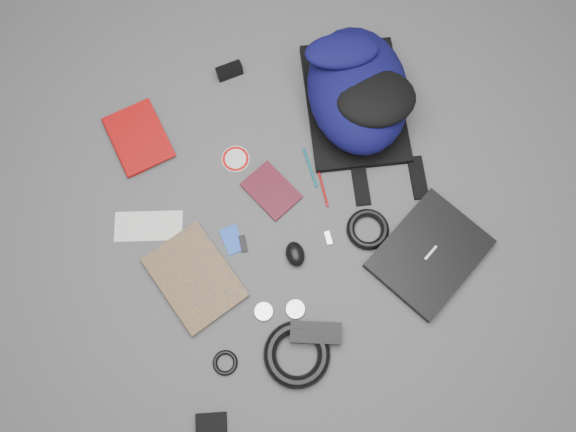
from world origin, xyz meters
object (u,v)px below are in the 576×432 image
object	(u,v)px
mouse	(295,254)
pouch	(211,429)
dvd_case	(271,191)
power_brick	(315,333)
laptop	(429,254)
comic_book	(166,298)
compact_camera	(229,71)
textbook_red	(114,149)
backpack	(358,90)

from	to	relation	value
mouse	pouch	distance (m)	0.55
dvd_case	power_brick	size ratio (longest dim) A/B	1.12
laptop	comic_book	bearing A→B (deg)	141.74
comic_book	pouch	xyz separation A→B (m)	(0.01, -0.40, 0.00)
dvd_case	compact_camera	world-z (taller)	compact_camera
comic_book	power_brick	world-z (taller)	power_brick
dvd_case	textbook_red	bearing A→B (deg)	121.24
textbook_red	comic_book	size ratio (longest dim) A/B	0.80
mouse	textbook_red	bearing A→B (deg)	134.56
mouse	power_brick	bearing A→B (deg)	-90.50
pouch	comic_book	bearing A→B (deg)	91.43
dvd_case	pouch	xyz separation A→B (m)	(-0.40, -0.60, 0.00)
dvd_case	mouse	world-z (taller)	mouse
comic_book	compact_camera	size ratio (longest dim) A/B	3.31
textbook_red	compact_camera	size ratio (longest dim) A/B	2.63
backpack	pouch	size ratio (longest dim) A/B	5.74
backpack	dvd_case	size ratio (longest dim) A/B	2.95
power_brick	mouse	bearing A→B (deg)	106.59
backpack	mouse	xyz separation A→B (m)	(-0.37, -0.41, -0.08)
laptop	textbook_red	bearing A→B (deg)	112.96
laptop	pouch	size ratio (longest dim) A/B	3.82
laptop	compact_camera	bearing A→B (deg)	87.46
mouse	power_brick	world-z (taller)	mouse
laptop	comic_book	xyz separation A→B (m)	(-0.79, 0.16, -0.01)
backpack	dvd_case	xyz separation A→B (m)	(-0.36, -0.19, -0.10)
textbook_red	pouch	world-z (taller)	textbook_red
mouse	comic_book	bearing A→B (deg)	-175.76
laptop	power_brick	size ratio (longest dim) A/B	2.21
power_brick	pouch	size ratio (longest dim) A/B	1.73
power_brick	textbook_red	bearing A→B (deg)	140.25
backpack	textbook_red	bearing A→B (deg)	-174.64
backpack	pouch	xyz separation A→B (m)	(-0.77, -0.79, -0.09)
comic_book	power_brick	bearing A→B (deg)	-49.35
textbook_red	compact_camera	bearing A→B (deg)	10.27
laptop	dvd_case	world-z (taller)	laptop
laptop	pouch	xyz separation A→B (m)	(-0.78, -0.24, -0.01)
laptop	power_brick	world-z (taller)	power_brick
mouse	backpack	bearing A→B (deg)	54.28
laptop	mouse	bearing A→B (deg)	132.48
laptop	mouse	distance (m)	0.41
comic_book	compact_camera	xyz separation A→B (m)	(0.43, 0.65, 0.01)
backpack	power_brick	bearing A→B (deg)	-106.98
backpack	dvd_case	world-z (taller)	backpack
textbook_red	pouch	size ratio (longest dim) A/B	2.65
laptop	compact_camera	distance (m)	0.88
laptop	comic_book	world-z (taller)	laptop
laptop	power_brick	distance (m)	0.42
compact_camera	comic_book	bearing A→B (deg)	-125.50
mouse	power_brick	size ratio (longest dim) A/B	0.53
laptop	textbook_red	distance (m)	1.05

